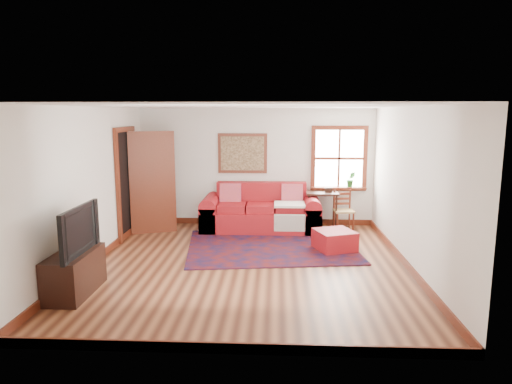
# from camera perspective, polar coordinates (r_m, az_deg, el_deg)

# --- Properties ---
(ground) EXTENTS (5.50, 5.50, 0.00)m
(ground) POSITION_cam_1_polar(r_m,az_deg,el_deg) (7.39, -0.94, -9.09)
(ground) COLOR #462012
(ground) RESTS_ON ground
(room_envelope) EXTENTS (5.04, 5.54, 2.52)m
(room_envelope) POSITION_cam_1_polar(r_m,az_deg,el_deg) (7.05, -0.97, 3.75)
(room_envelope) COLOR silver
(room_envelope) RESTS_ON ground
(window) EXTENTS (1.18, 0.20, 1.38)m
(window) POSITION_cam_1_polar(r_m,az_deg,el_deg) (9.83, 10.51, 3.34)
(window) COLOR white
(window) RESTS_ON ground
(doorway) EXTENTS (0.89, 1.08, 2.14)m
(doorway) POSITION_cam_1_polar(r_m,az_deg,el_deg) (9.25, -13.99, 1.29)
(doorway) COLOR black
(doorway) RESTS_ON ground
(framed_artwork) EXTENTS (1.05, 0.07, 0.85)m
(framed_artwork) POSITION_cam_1_polar(r_m,az_deg,el_deg) (9.76, -1.70, 4.85)
(framed_artwork) COLOR #612514
(framed_artwork) RESTS_ON ground
(persian_rug) EXTENTS (3.24, 2.73, 0.02)m
(persian_rug) POSITION_cam_1_polar(r_m,az_deg,el_deg) (8.37, 1.86, -6.75)
(persian_rug) COLOR #4F0D0B
(persian_rug) RESTS_ON ground
(red_leather_sofa) EXTENTS (2.44, 1.01, 0.95)m
(red_leather_sofa) POSITION_cam_1_polar(r_m,az_deg,el_deg) (9.49, 0.65, -2.83)
(red_leather_sofa) COLOR maroon
(red_leather_sofa) RESTS_ON ground
(red_ottoman) EXTENTS (0.80, 0.80, 0.36)m
(red_ottoman) POSITION_cam_1_polar(r_m,az_deg,el_deg) (8.22, 9.79, -5.97)
(red_ottoman) COLOR maroon
(red_ottoman) RESTS_ON ground
(side_table) EXTENTS (0.66, 0.49, 0.78)m
(side_table) POSITION_cam_1_polar(r_m,az_deg,el_deg) (9.56, 8.24, -0.75)
(side_table) COLOR black
(side_table) RESTS_ON ground
(ladder_back_chair) EXTENTS (0.43, 0.41, 0.83)m
(ladder_back_chair) POSITION_cam_1_polar(r_m,az_deg,el_deg) (9.58, 10.84, -2.11)
(ladder_back_chair) COLOR tan
(ladder_back_chair) RESTS_ON ground
(media_cabinet) EXTENTS (0.47, 1.04, 0.57)m
(media_cabinet) POSITION_cam_1_polar(r_m,az_deg,el_deg) (6.65, -21.73, -9.40)
(media_cabinet) COLOR black
(media_cabinet) RESTS_ON ground
(television) EXTENTS (0.15, 1.11, 0.64)m
(television) POSITION_cam_1_polar(r_m,az_deg,el_deg) (6.45, -22.04, -4.43)
(television) COLOR black
(television) RESTS_ON media_cabinet
(candle_hurricane) EXTENTS (0.12, 0.12, 0.18)m
(candle_hurricane) POSITION_cam_1_polar(r_m,az_deg,el_deg) (6.88, -20.16, -5.45)
(candle_hurricane) COLOR silver
(candle_hurricane) RESTS_ON media_cabinet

